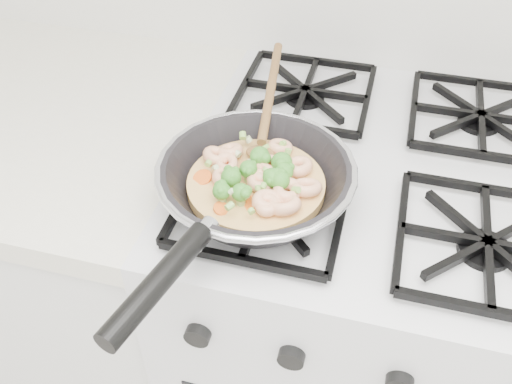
# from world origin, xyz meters

# --- Properties ---
(stove) EXTENTS (0.60, 0.60, 0.92)m
(stove) POSITION_xyz_m (0.00, 1.70, 0.46)
(stove) COLOR silver
(stove) RESTS_ON ground
(counter_left) EXTENTS (1.00, 0.60, 0.90)m
(counter_left) POSITION_xyz_m (-0.80, 1.70, 0.45)
(counter_left) COLOR white
(counter_left) RESTS_ON ground
(skillet) EXTENTS (0.27, 0.59, 0.08)m
(skillet) POSITION_xyz_m (-0.16, 1.55, 0.96)
(skillet) COLOR black
(skillet) RESTS_ON stove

